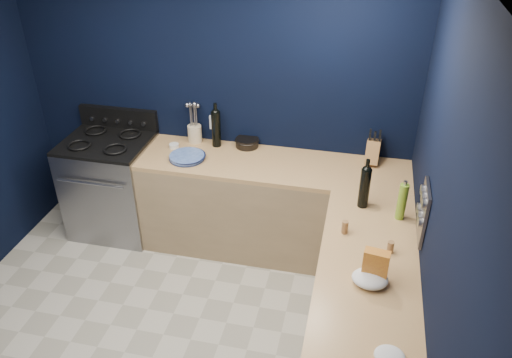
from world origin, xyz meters
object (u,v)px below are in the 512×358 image
(utensil_crock, at_px, (195,134))
(crouton_bag, at_px, (375,266))
(knife_block, at_px, (373,151))
(gas_range, at_px, (113,187))
(plate_stack, at_px, (187,157))

(utensil_crock, xyz_separation_m, crouton_bag, (1.64, -1.51, 0.03))
(utensil_crock, height_order, crouton_bag, crouton_bag)
(knife_block, relative_size, crouton_bag, 0.90)
(gas_range, height_order, plate_stack, plate_stack)
(gas_range, xyz_separation_m, plate_stack, (0.79, -0.07, 0.46))
(plate_stack, xyz_separation_m, utensil_crock, (-0.04, 0.33, 0.06))
(knife_block, distance_m, crouton_bag, 1.48)
(utensil_crock, bearing_deg, gas_range, -161.12)
(utensil_crock, height_order, knife_block, knife_block)
(gas_range, xyz_separation_m, crouton_bag, (2.40, -1.25, 0.55))
(plate_stack, bearing_deg, utensil_crock, 96.17)
(gas_range, bearing_deg, crouton_bag, -27.55)
(crouton_bag, bearing_deg, knife_block, 100.76)
(utensil_crock, bearing_deg, knife_block, -1.15)
(gas_range, distance_m, utensil_crock, 0.95)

